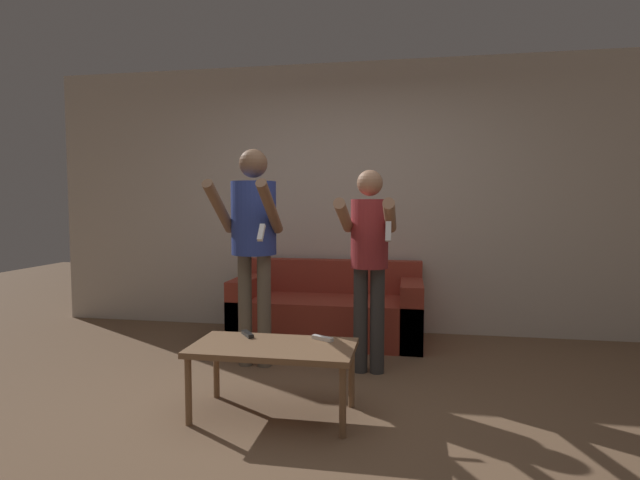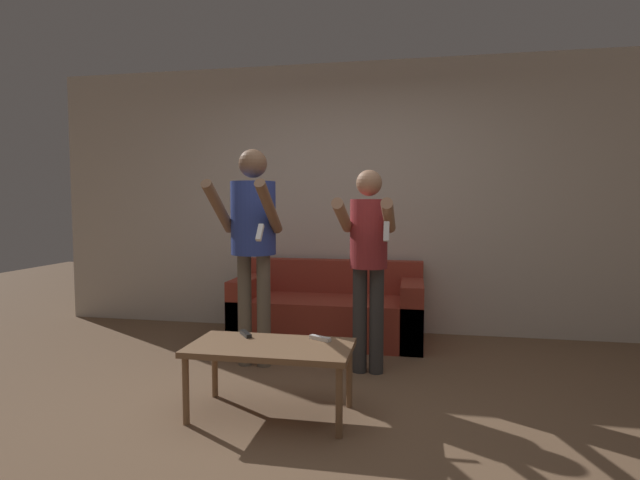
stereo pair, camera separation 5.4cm
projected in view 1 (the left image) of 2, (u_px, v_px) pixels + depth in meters
ground_plane at (310, 419)px, 2.99m from camera, size 14.00×14.00×0.00m
wall_back at (352, 198)px, 5.06m from camera, size 6.40×0.06×2.70m
couch at (328, 312)px, 4.75m from camera, size 1.76×0.78×0.73m
person_standing_left at (253, 230)px, 3.90m from camera, size 0.47×0.67×1.72m
person_standing_right at (369, 250)px, 3.74m from camera, size 0.40×0.69×1.55m
coffee_table at (273, 352)px, 3.02m from camera, size 0.99×0.51×0.44m
remote_near at (323, 338)px, 3.12m from camera, size 0.15×0.10×0.02m
remote_far at (248, 334)px, 3.22m from camera, size 0.12×0.14×0.02m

